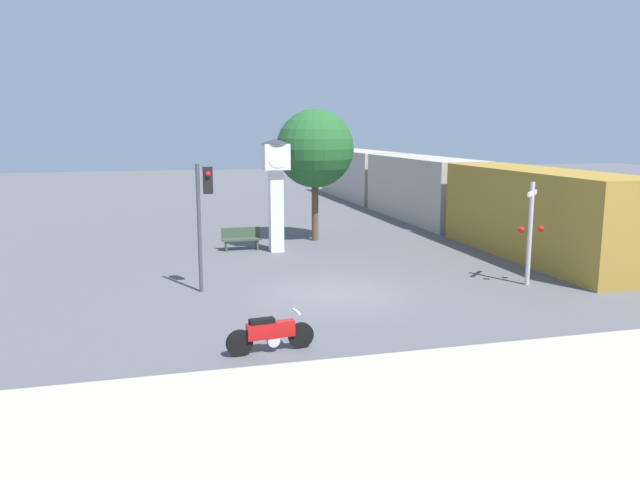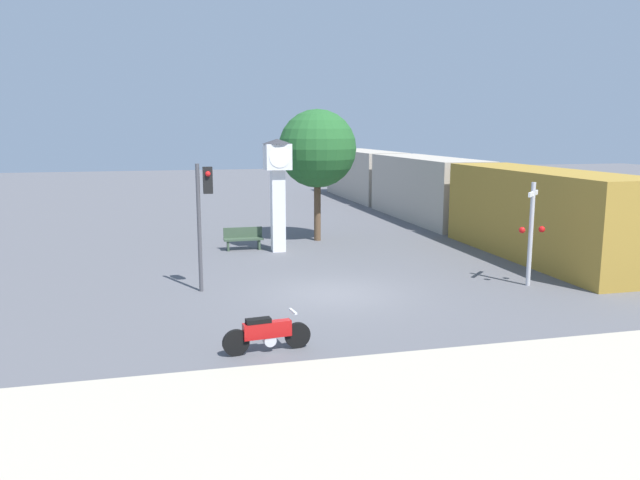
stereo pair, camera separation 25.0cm
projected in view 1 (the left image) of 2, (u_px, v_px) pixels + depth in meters
ground_plane at (333, 294)px, 18.91m from camera, size 120.00×120.00×0.00m
sidewalk_strip at (467, 413)px, 10.84m from camera, size 36.00×6.00×0.10m
motorcycle at (270, 333)px, 13.89m from camera, size 2.03×0.46×0.89m
clock_tower at (276, 177)px, 24.94m from camera, size 1.22×1.22×4.54m
freight_train at (423, 188)px, 34.37m from camera, size 2.80×32.34×3.40m
traffic_light at (204, 204)px, 18.71m from camera, size 0.50×0.35×3.91m
railroad_crossing_signal at (530, 229)px, 19.67m from camera, size 0.90×0.82×3.29m
street_tree at (315, 149)px, 27.24m from camera, size 3.41×3.41×5.79m
bench at (241, 238)px, 25.68m from camera, size 1.60×0.44×0.92m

